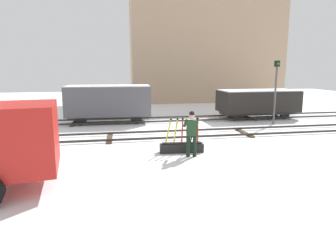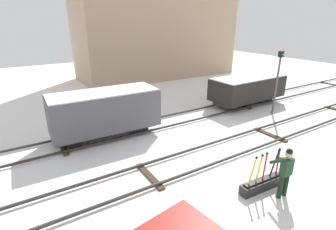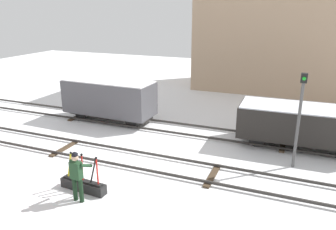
% 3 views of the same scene
% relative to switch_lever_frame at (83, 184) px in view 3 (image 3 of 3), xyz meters
% --- Properties ---
extents(ground_plane, '(60.00, 60.00, 0.00)m').
position_rel_switch_lever_frame_xyz_m(ground_plane, '(0.51, 2.74, -0.25)').
color(ground_plane, white).
extents(track_main_line, '(44.00, 1.94, 0.18)m').
position_rel_switch_lever_frame_xyz_m(track_main_line, '(0.51, 2.74, -0.15)').
color(track_main_line, '#2D2B28').
rests_on(track_main_line, ground_plane).
extents(track_siding_near, '(44.00, 1.94, 0.18)m').
position_rel_switch_lever_frame_xyz_m(track_siding_near, '(0.51, 7.00, -0.14)').
color(track_siding_near, '#2D2B28').
rests_on(track_siding_near, ground_plane).
extents(switch_lever_frame, '(1.82, 0.47, 1.45)m').
position_rel_switch_lever_frame_xyz_m(switch_lever_frame, '(0.00, 0.00, 0.00)').
color(switch_lever_frame, black).
rests_on(switch_lever_frame, ground_plane).
extents(rail_worker, '(0.56, 0.66, 1.81)m').
position_rel_switch_lever_frame_xyz_m(rail_worker, '(0.25, -0.60, 0.78)').
color(rail_worker, black).
rests_on(rail_worker, ground_plane).
extents(signal_post, '(0.24, 0.32, 3.90)m').
position_rel_switch_lever_frame_xyz_m(signal_post, '(6.89, 4.78, 2.13)').
color(signal_post, '#4C4C4C').
rests_on(signal_post, ground_plane).
extents(apartment_building, '(16.19, 6.16, 12.53)m').
position_rel_switch_lever_frame_xyz_m(apartment_building, '(6.67, 19.05, 6.02)').
color(apartment_building, tan).
rests_on(apartment_building, ground_plane).
extents(freight_car_near_switch, '(5.26, 2.11, 2.39)m').
position_rel_switch_lever_frame_xyz_m(freight_car_near_switch, '(-3.18, 7.00, 1.12)').
color(freight_car_near_switch, '#2D2B28').
rests_on(freight_car_near_switch, ground_plane).
extents(freight_car_far_end, '(5.39, 2.38, 1.98)m').
position_rel_switch_lever_frame_xyz_m(freight_car_far_end, '(6.93, 7.00, 0.91)').
color(freight_car_far_end, '#2D2B28').
rests_on(freight_car_far_end, ground_plane).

